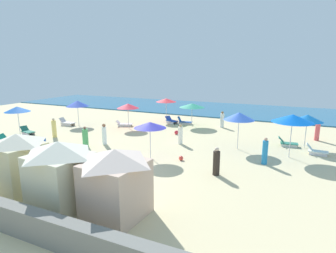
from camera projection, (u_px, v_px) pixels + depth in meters
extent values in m
plane|color=beige|center=(109.00, 171.00, 15.05)|extent=(60.00, 60.00, 0.00)
cube|color=#27648C|center=(218.00, 109.00, 36.21)|extent=(60.00, 12.28, 0.12)
cube|color=slate|center=(4.00, 215.00, 9.62)|extent=(42.00, 0.50, 1.02)
cube|color=#C6BE91|center=(20.00, 168.00, 12.42)|extent=(1.99, 2.07, 2.21)
pyramid|color=beige|center=(16.00, 139.00, 12.13)|extent=(2.19, 2.27, 0.50)
cube|color=beige|center=(61.00, 181.00, 11.05)|extent=(2.33, 2.18, 2.21)
pyramid|color=beige|center=(58.00, 148.00, 10.75)|extent=(2.57, 2.40, 0.54)
cube|color=#D2AF98|center=(116.00, 190.00, 10.31)|extent=(2.20, 2.25, 2.17)
pyramid|color=beige|center=(114.00, 156.00, 10.02)|extent=(2.43, 2.47, 0.51)
cylinder|color=silver|center=(150.00, 143.00, 17.00)|extent=(0.05, 0.05, 1.93)
cone|color=#3634B5|center=(150.00, 125.00, 16.75)|extent=(2.00, 2.00, 0.37)
cylinder|color=silver|center=(192.00, 117.00, 26.11)|extent=(0.05, 0.05, 1.81)
cone|color=#278F71|center=(192.00, 105.00, 25.87)|extent=(2.39, 2.39, 0.38)
cube|color=silver|center=(185.00, 124.00, 26.84)|extent=(1.19, 0.20, 0.20)
cube|color=silver|center=(186.00, 123.00, 27.30)|extent=(1.19, 0.20, 0.20)
cube|color=#2953A3|center=(185.00, 122.00, 27.04)|extent=(1.39, 0.75, 0.06)
cube|color=#2953A3|center=(179.00, 119.00, 27.16)|extent=(0.37, 0.59, 0.53)
cylinder|color=silver|center=(238.00, 135.00, 18.78)|extent=(0.05, 0.05, 2.07)
cone|color=blue|center=(239.00, 116.00, 18.51)|extent=(2.08, 2.08, 0.52)
cylinder|color=silver|center=(19.00, 125.00, 21.62)|extent=(0.05, 0.05, 2.14)
cone|color=#0D4FB0|center=(17.00, 109.00, 21.35)|extent=(1.89, 1.89, 0.42)
cube|color=silver|center=(25.00, 134.00, 22.66)|extent=(1.08, 0.24, 0.25)
cube|color=silver|center=(31.00, 133.00, 23.07)|extent=(1.08, 0.24, 0.25)
cube|color=#266D58|center=(28.00, 132.00, 22.83)|extent=(1.30, 0.83, 0.06)
cube|color=#266D58|center=(24.00, 128.00, 23.10)|extent=(0.51, 0.65, 0.43)
cube|color=silver|center=(7.00, 142.00, 20.21)|extent=(1.20, 0.34, 0.24)
cube|color=silver|center=(13.00, 140.00, 20.73)|extent=(1.20, 0.34, 0.24)
cube|color=#10765F|center=(10.00, 140.00, 20.44)|extent=(1.47, 0.95, 0.06)
cube|color=#10765F|center=(2.00, 137.00, 20.51)|extent=(0.50, 0.68, 0.41)
cylinder|color=silver|center=(128.00, 118.00, 25.18)|extent=(0.05, 0.05, 1.87)
cone|color=red|center=(128.00, 106.00, 24.93)|extent=(2.01, 2.01, 0.43)
cube|color=silver|center=(125.00, 126.00, 25.95)|extent=(1.17, 0.52, 0.18)
cube|color=silver|center=(126.00, 125.00, 26.50)|extent=(1.17, 0.52, 0.18)
cube|color=silver|center=(125.00, 124.00, 26.20)|extent=(1.53, 1.14, 0.06)
cube|color=silver|center=(118.00, 122.00, 26.19)|extent=(0.57, 0.72, 0.36)
cylinder|color=silver|center=(78.00, 116.00, 26.47)|extent=(0.05, 0.05, 1.86)
cone|color=#1C3AAE|center=(77.00, 103.00, 26.21)|extent=(2.11, 2.11, 0.55)
cube|color=silver|center=(66.00, 125.00, 26.26)|extent=(1.22, 0.08, 0.24)
cube|color=silver|center=(70.00, 124.00, 26.75)|extent=(1.22, 0.08, 0.24)
cube|color=silver|center=(68.00, 123.00, 26.47)|extent=(1.38, 0.68, 0.06)
cube|color=silver|center=(63.00, 120.00, 26.66)|extent=(0.40, 0.62, 0.47)
cylinder|color=silver|center=(166.00, 111.00, 28.52)|extent=(0.05, 0.05, 2.01)
cone|color=red|center=(166.00, 100.00, 28.27)|extent=(2.11, 2.11, 0.36)
cube|color=silver|center=(170.00, 123.00, 27.32)|extent=(0.99, 0.46, 0.24)
cube|color=silver|center=(174.00, 122.00, 27.68)|extent=(0.99, 0.46, 0.24)
cube|color=blue|center=(172.00, 121.00, 27.47)|extent=(1.34, 1.06, 0.06)
cube|color=blue|center=(168.00, 118.00, 27.82)|extent=(0.60, 0.72, 0.42)
cylinder|color=silver|center=(290.00, 140.00, 17.04)|extent=(0.05, 0.05, 2.27)
cone|color=blue|center=(293.00, 118.00, 16.74)|extent=(2.48, 2.48, 0.48)
cylinder|color=silver|center=(306.00, 135.00, 19.08)|extent=(0.05, 0.05, 1.90)
cone|color=#0D5DAE|center=(307.00, 118.00, 18.82)|extent=(2.06, 2.06, 0.47)
cube|color=silver|center=(289.00, 146.00, 19.38)|extent=(1.05, 0.14, 0.19)
cube|color=silver|center=(289.00, 144.00, 19.84)|extent=(1.05, 0.14, 0.19)
cube|color=#2C7761|center=(289.00, 143.00, 19.58)|extent=(1.21, 0.69, 0.06)
cube|color=#2C7761|center=(281.00, 140.00, 19.71)|extent=(0.50, 0.60, 0.46)
cube|color=silver|center=(318.00, 154.00, 17.51)|extent=(1.03, 0.12, 0.20)
cube|color=silver|center=(318.00, 152.00, 17.93)|extent=(1.03, 0.12, 0.20)
cube|color=silver|center=(318.00, 151.00, 17.69)|extent=(1.18, 0.65, 0.06)
cube|color=silver|center=(310.00, 147.00, 17.89)|extent=(0.46, 0.57, 0.47)
cylinder|color=white|center=(104.00, 136.00, 20.02)|extent=(0.43, 0.43, 1.31)
sphere|color=#925C40|center=(104.00, 125.00, 19.86)|extent=(0.25, 0.25, 0.25)
cylinder|color=white|center=(180.00, 135.00, 20.13)|extent=(0.47, 0.47, 1.29)
sphere|color=tan|center=(180.00, 126.00, 19.97)|extent=(0.23, 0.23, 0.23)
cylinder|color=#49A960|center=(85.00, 138.00, 19.44)|extent=(0.55, 0.55, 1.28)
sphere|color=#8E614F|center=(85.00, 128.00, 19.28)|extent=(0.21, 0.21, 0.21)
cylinder|color=#2381C5|center=(265.00, 153.00, 15.95)|extent=(0.42, 0.42, 1.41)
sphere|color=tan|center=(266.00, 139.00, 15.78)|extent=(0.20, 0.20, 0.20)
cylinder|color=#EE575B|center=(317.00, 132.00, 21.08)|extent=(0.47, 0.47, 1.31)
sphere|color=#946C51|center=(318.00, 122.00, 20.92)|extent=(0.23, 0.23, 0.23)
cylinder|color=#F8D970|center=(54.00, 129.00, 22.05)|extent=(0.40, 0.40, 1.37)
sphere|color=beige|center=(53.00, 119.00, 21.88)|extent=(0.21, 0.21, 0.21)
cylinder|color=white|center=(222.00, 121.00, 25.56)|extent=(0.46, 0.46, 1.32)
sphere|color=olive|center=(222.00, 112.00, 25.39)|extent=(0.23, 0.23, 0.23)
cylinder|color=#2E2621|center=(216.00, 163.00, 14.37)|extent=(0.45, 0.45, 1.30)
sphere|color=beige|center=(217.00, 149.00, 14.21)|extent=(0.23, 0.23, 0.23)
sphere|color=red|center=(176.00, 132.00, 23.07)|extent=(0.33, 0.33, 0.33)
sphere|color=#E74037|center=(181.00, 158.00, 16.71)|extent=(0.28, 0.28, 0.28)
cube|color=blue|center=(41.00, 140.00, 20.52)|extent=(0.59, 0.39, 0.39)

